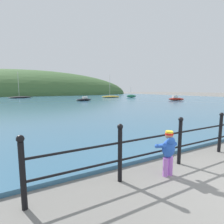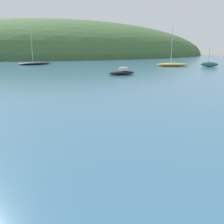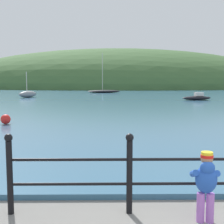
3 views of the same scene
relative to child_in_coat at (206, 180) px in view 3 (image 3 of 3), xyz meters
name	(u,v)px [view 3 (image 3 of 3)]	position (x,y,z in m)	size (l,w,h in m)	color
water	(127,96)	(0.78, 30.81, -0.55)	(80.00, 60.00, 0.10)	#386684
far_hillside	(117,87)	(0.78, 67.72, -0.60)	(78.76, 43.32, 17.30)	#3D6033
child_in_coat	(206,180)	(0.00, 0.00, 0.00)	(0.41, 0.40, 1.00)	#AD66C6
boat_mid_harbor	(197,98)	(6.57, 23.49, -0.28)	(2.78, 1.30, 0.69)	black
boat_far_left	(28,94)	(-9.54, 27.58, -0.17)	(1.82, 2.52, 2.59)	gray
boat_nearest_quay	(104,91)	(-1.92, 38.07, -0.29)	(4.72, 2.49, 5.34)	black
mooring_buoy	(6,119)	(-5.67, 8.86, -0.30)	(0.41, 0.41, 0.41)	red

